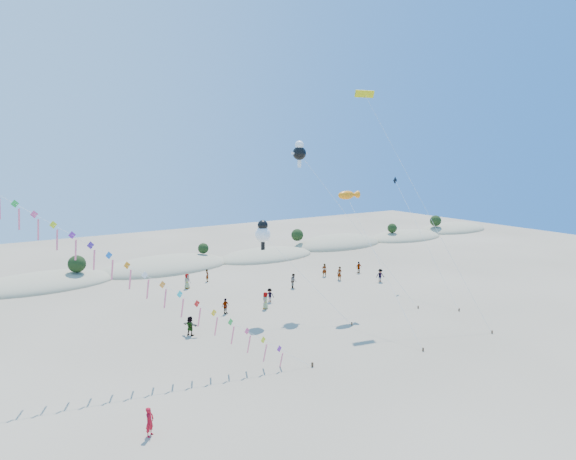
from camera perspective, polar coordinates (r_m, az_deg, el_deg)
The scene contains 10 objects.
ground at distance 34.41m, azimuth 12.13°, elevation -19.38°, with size 160.00×160.00×0.00m, color #7F6F57.
dune_ridge at distance 71.93m, azimuth -13.52°, elevation -4.24°, with size 145.30×11.49×5.57m.
kite_train at distance 36.66m, azimuth -20.18°, elevation -3.17°, with size 24.51×12.73×17.48m.
fish_kite at distance 50.69m, azimuth 7.20°, elevation 4.09°, with size 3.80×13.42×12.49m.
cartoon_kite_low at distance 47.65m, azimuth -2.99°, elevation -0.30°, with size 6.52×7.88×9.82m.
cartoon_kite_high at distance 52.46m, azimuth 1.39°, elevation 9.23°, with size 9.90×10.36×17.70m.
parafoil_kite at distance 52.11m, azimuth 9.40°, elevation 15.02°, with size 5.05×14.25×22.80m.
dark_kite at distance 59.13m, azimuth 14.58°, elevation 1.55°, with size 3.49×12.96×13.45m.
flyer_foreground at distance 31.08m, azimuth -16.08°, elevation -21.00°, with size 0.64×0.42×1.75m, color #AA0D1D.
beachgoers at distance 56.09m, azimuth -1.32°, elevation -6.93°, with size 29.33×17.70×1.83m.
Camera 1 is at (-21.76, -21.14, 16.22)m, focal length 30.00 mm.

